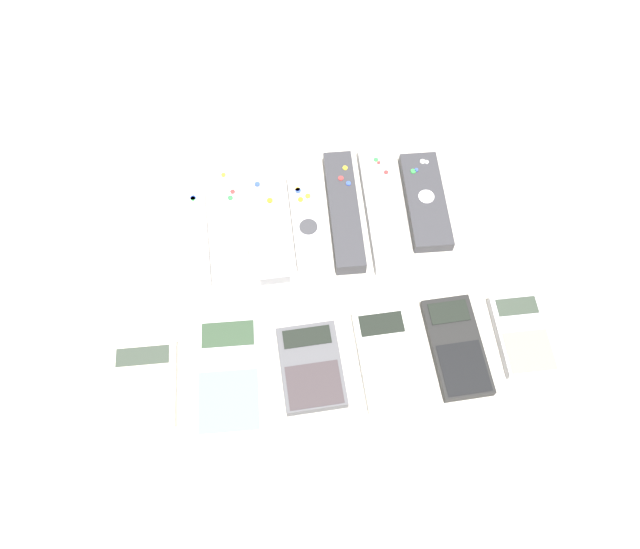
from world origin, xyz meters
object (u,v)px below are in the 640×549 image
(remote_0, at_px, (190,232))
(remote_5, at_px, (383,208))
(remote_4, at_px, (344,211))
(calculator_2, at_px, (311,367))
(calculator_3, at_px, (387,359))
(remote_2, at_px, (269,224))
(calculator_4, at_px, (457,347))
(remote_6, at_px, (425,201))
(remote_3, at_px, (307,221))
(calculator_0, at_px, (143,386))
(calculator_1, at_px, (229,375))
(calculator_5, at_px, (523,335))
(remote_1, at_px, (231,227))

(remote_0, relative_size, remote_5, 0.88)
(remote_4, distance_m, calculator_2, 0.25)
(remote_5, bearing_deg, calculator_2, -118.44)
(remote_4, distance_m, calculator_3, 0.24)
(remote_2, bearing_deg, calculator_4, -44.07)
(remote_6, distance_m, calculator_4, 0.23)
(remote_3, xyz_separation_m, calculator_0, (-0.24, -0.22, -0.00))
(remote_6, xyz_separation_m, calculator_2, (-0.20, -0.23, -0.00))
(remote_3, xyz_separation_m, remote_6, (0.18, 0.01, -0.00))
(calculator_1, relative_size, calculator_5, 1.42)
(remote_2, xyz_separation_m, calculator_3, (0.13, -0.23, -0.00))
(calculator_4, bearing_deg, remote_2, 134.75)
(remote_0, relative_size, remote_3, 1.19)
(calculator_0, bearing_deg, calculator_4, 2.12)
(calculator_1, relative_size, calculator_2, 1.40)
(calculator_0, bearing_deg, calculator_5, 2.69)
(remote_1, xyz_separation_m, calculator_4, (0.28, -0.23, -0.00))
(remote_3, xyz_separation_m, remote_4, (0.06, 0.01, 0.00))
(remote_5, bearing_deg, remote_4, -179.56)
(remote_3, relative_size, remote_4, 0.78)
(remote_5, bearing_deg, calculator_0, -145.16)
(remote_1, xyz_separation_m, calculator_0, (-0.13, -0.22, -0.00))
(calculator_4, distance_m, calculator_5, 0.09)
(remote_6, height_order, calculator_0, remote_6)
(remote_6, distance_m, calculator_0, 0.48)
(remote_6, bearing_deg, remote_4, -175.75)
(remote_0, height_order, calculator_5, remote_0)
(calculator_1, bearing_deg, remote_2, 74.56)
(calculator_1, relative_size, calculator_3, 1.19)
(remote_4, xyz_separation_m, remote_6, (0.12, 0.00, -0.00))
(calculator_3, height_order, calculator_4, calculator_3)
(calculator_3, bearing_deg, remote_1, 129.32)
(remote_3, distance_m, calculator_0, 0.33)
(remote_3, xyz_separation_m, calculator_1, (-0.13, -0.22, -0.00))
(remote_2, bearing_deg, calculator_0, -129.52)
(remote_6, xyz_separation_m, calculator_1, (-0.31, -0.23, -0.00))
(remote_0, height_order, remote_4, remote_4)
(remote_6, bearing_deg, remote_5, -173.11)
(remote_4, distance_m, calculator_5, 0.31)
(calculator_2, distance_m, calculator_4, 0.19)
(remote_1, distance_m, calculator_2, 0.24)
(calculator_3, bearing_deg, calculator_4, 2.54)
(remote_1, bearing_deg, remote_3, -1.14)
(remote_3, bearing_deg, remote_2, 177.48)
(remote_1, distance_m, calculator_3, 0.30)
(remote_2, bearing_deg, remote_4, 3.93)
(remote_1, xyz_separation_m, calculator_1, (-0.02, -0.22, -0.00))
(remote_3, distance_m, remote_5, 0.11)
(calculator_1, distance_m, calculator_5, 0.39)
(remote_1, distance_m, calculator_5, 0.43)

